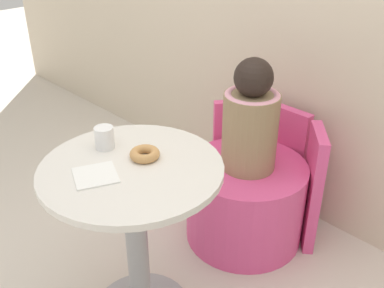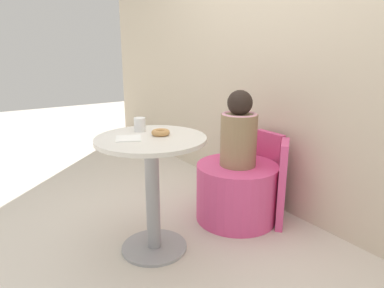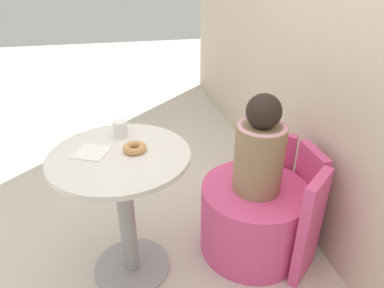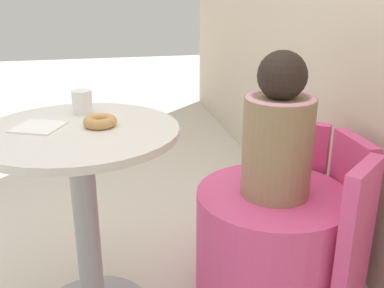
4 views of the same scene
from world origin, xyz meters
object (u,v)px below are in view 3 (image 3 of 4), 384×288
object	(u,v)px
child_figure	(260,149)
round_table	(124,193)
cup	(120,129)
tub_chair	(252,218)
donut	(135,148)

from	to	relation	value
child_figure	round_table	bearing A→B (deg)	-88.50
child_figure	cup	distance (m)	0.70
tub_chair	cup	size ratio (longest dim) A/B	6.97
round_table	tub_chair	distance (m)	0.75
donut	cup	distance (m)	0.17
child_figure	cup	size ratio (longest dim) A/B	6.33
tub_chair	child_figure	size ratio (longest dim) A/B	1.10
tub_chair	child_figure	distance (m)	0.45
round_table	child_figure	size ratio (longest dim) A/B	1.36
tub_chair	cup	distance (m)	0.89
tub_chair	donut	size ratio (longest dim) A/B	5.41
cup	round_table	bearing A→B (deg)	-4.56
round_table	tub_chair	size ratio (longest dim) A/B	1.24
donut	cup	world-z (taller)	cup
child_figure	donut	size ratio (longest dim) A/B	4.92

